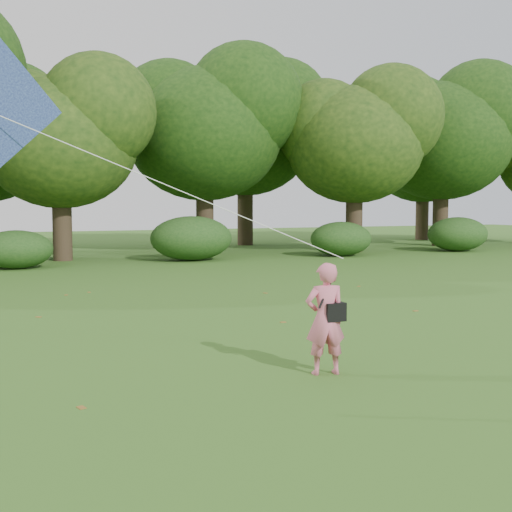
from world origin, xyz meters
name	(u,v)px	position (x,y,z in m)	size (l,w,h in m)	color
ground	(364,364)	(0.00, 0.00, 0.00)	(100.00, 100.00, 0.00)	#265114
man_kite_flyer	(325,319)	(-0.81, -0.24, 0.79)	(0.57, 0.38, 1.57)	#D5647C
crossbody_bag	(334,311)	(-0.69, -0.27, 0.89)	(0.43, 0.20, 0.67)	black
tree_line	(132,137)	(1.67, 22.88, 5.60)	(54.70, 15.30, 9.48)	#3A2D1E
shrub_band	(103,243)	(-0.72, 17.60, 0.86)	(39.15, 3.22, 1.88)	#264919
fallen_leaves	(222,313)	(-0.40, 5.01, 0.01)	(11.50, 13.45, 0.01)	brown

